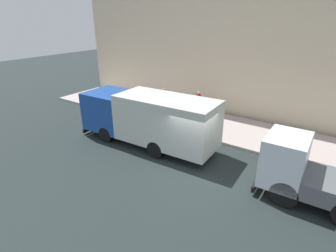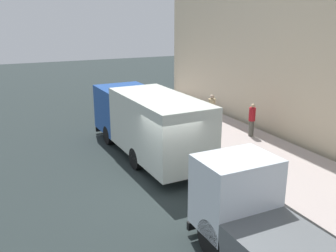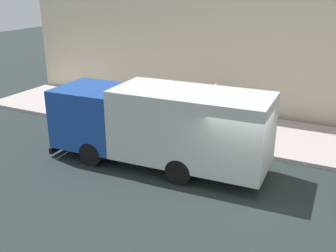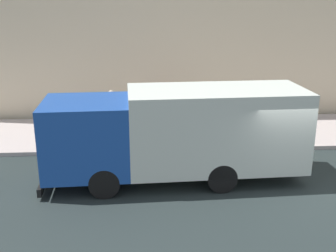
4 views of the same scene
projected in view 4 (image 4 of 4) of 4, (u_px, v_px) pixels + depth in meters
name	position (u px, v px, depth m)	size (l,w,h in m)	color
ground	(290.00, 186.00, 12.46)	(80.00, 80.00, 0.00)	#232D2C
sidewalk	(248.00, 131.00, 17.37)	(4.36, 30.00, 0.15)	#B6A8A4
large_utility_truck	(178.00, 131.00, 12.49)	(2.70, 8.02, 2.87)	#1A469E
pedestrian_walking	(112.00, 110.00, 16.96)	(0.50, 0.50, 1.73)	#4F514C
pedestrian_standing	(168.00, 104.00, 17.93)	(0.44, 0.44, 1.66)	#514F45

